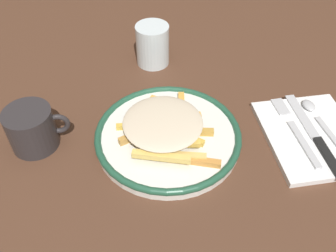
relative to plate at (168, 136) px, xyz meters
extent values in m
plane|color=#4F3121|center=(0.00, 0.00, -0.01)|extent=(2.60, 2.60, 0.00)
cylinder|color=white|center=(0.00, 0.00, 0.00)|extent=(0.25, 0.25, 0.02)
torus|color=#22523B|center=(0.00, 0.00, 0.01)|extent=(0.26, 0.26, 0.01)
cube|color=#D18B3D|center=(0.03, -0.07, 0.01)|extent=(0.08, 0.04, 0.01)
cube|color=gold|center=(0.02, -0.01, 0.01)|extent=(0.07, 0.06, 0.01)
cube|color=gold|center=(-0.01, 0.00, 0.03)|extent=(0.03, 0.06, 0.01)
cube|color=gold|center=(0.03, -0.01, 0.01)|extent=(0.09, 0.03, 0.01)
cube|color=#E3B44D|center=(0.01, 0.00, 0.01)|extent=(0.05, 0.04, 0.01)
cube|color=#ECC266|center=(0.02, -0.06, 0.01)|extent=(0.07, 0.03, 0.01)
cube|color=gold|center=(0.04, 0.06, 0.01)|extent=(0.03, 0.08, 0.01)
cube|color=#D4B852|center=(0.00, -0.01, 0.02)|extent=(0.05, 0.08, 0.01)
cube|color=gold|center=(-0.05, 0.03, 0.01)|extent=(0.08, 0.02, 0.01)
cube|color=gold|center=(0.02, 0.02, 0.02)|extent=(0.09, 0.01, 0.01)
cube|color=#C48F42|center=(-0.06, 0.00, 0.01)|extent=(0.06, 0.03, 0.01)
cube|color=#C6843E|center=(-0.01, 0.00, 0.01)|extent=(0.02, 0.08, 0.01)
cube|color=#E4C456|center=(0.00, 0.00, 0.02)|extent=(0.05, 0.07, 0.01)
cube|color=gold|center=(0.01, 0.06, 0.02)|extent=(0.06, 0.04, 0.01)
cube|color=gold|center=(0.01, 0.00, 0.01)|extent=(0.09, 0.04, 0.01)
cube|color=gold|center=(0.00, 0.00, 0.01)|extent=(0.07, 0.03, 0.01)
cube|color=#DFB350|center=(0.00, -0.01, 0.01)|extent=(0.06, 0.04, 0.01)
cube|color=#DFB053|center=(0.01, -0.02, 0.02)|extent=(0.06, 0.04, 0.01)
cube|color=#E7BF53|center=(0.00, -0.04, 0.02)|extent=(0.09, 0.03, 0.01)
cube|color=gold|center=(-0.01, 0.00, 0.01)|extent=(0.05, 0.08, 0.01)
cube|color=#EBC763|center=(-0.02, -0.06, 0.02)|extent=(0.09, 0.04, 0.01)
ellipsoid|color=beige|center=(-0.01, 0.00, 0.04)|extent=(0.18, 0.18, 0.01)
cube|color=white|center=(0.26, -0.04, -0.01)|extent=(0.17, 0.20, 0.01)
cube|color=silver|center=(0.23, -0.06, 0.00)|extent=(0.01, 0.11, 0.01)
cube|color=silver|center=(0.23, 0.04, 0.00)|extent=(0.02, 0.04, 0.00)
cube|color=black|center=(0.26, -0.10, 0.00)|extent=(0.01, 0.09, 0.01)
cube|color=silver|center=(0.26, 0.01, 0.00)|extent=(0.02, 0.12, 0.00)
cube|color=silver|center=(0.29, -0.06, 0.00)|extent=(0.02, 0.10, 0.00)
ellipsoid|color=silver|center=(0.28, 0.03, 0.00)|extent=(0.02, 0.03, 0.01)
cylinder|color=silver|center=(0.01, 0.24, 0.03)|extent=(0.07, 0.07, 0.09)
cylinder|color=#2D292B|center=(-0.23, 0.03, 0.03)|extent=(0.08, 0.08, 0.08)
torus|color=#2D292B|center=(-0.19, 0.03, 0.03)|extent=(0.04, 0.01, 0.04)
camera|label=1|loc=(-0.08, -0.45, 0.48)|focal=39.83mm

